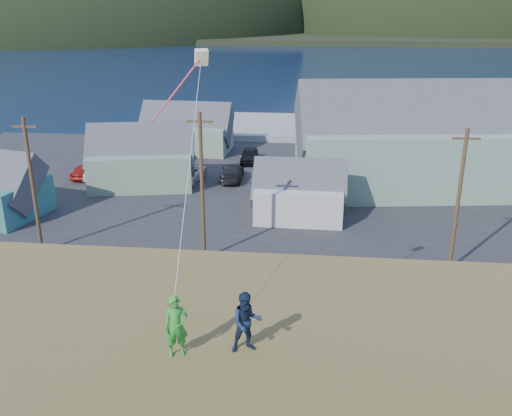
{
  "coord_description": "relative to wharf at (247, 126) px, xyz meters",
  "views": [
    {
      "loc": [
        2.49,
        -31.58,
        16.11
      ],
      "look_at": [
        0.5,
        -12.06,
        8.8
      ],
      "focal_mm": 40.0,
      "sensor_mm": 36.0,
      "label": 1
    }
  ],
  "objects": [
    {
      "name": "ground",
      "position": [
        6.0,
        -40.0,
        -0.45
      ],
      "size": [
        900.0,
        900.0,
        0.0
      ],
      "primitive_type": "plane",
      "color": "#0A1638",
      "rests_on": "ground"
    },
    {
      "name": "grass_strip",
      "position": [
        6.0,
        -42.0,
        -0.4
      ],
      "size": [
        110.0,
        8.0,
        0.1
      ],
      "primitive_type": "cube",
      "color": "#4C3D19",
      "rests_on": "ground"
    },
    {
      "name": "waterfront_lot",
      "position": [
        6.0,
        -23.0,
        -0.39
      ],
      "size": [
        72.0,
        36.0,
        0.12
      ],
      "primitive_type": "cube",
      "color": "#28282B",
      "rests_on": "ground"
    },
    {
      "name": "wharf",
      "position": [
        0.0,
        0.0,
        0.0
      ],
      "size": [
        26.0,
        14.0,
        0.9
      ],
      "primitive_type": "cube",
      "color": "gray",
      "rests_on": "ground"
    },
    {
      "name": "far_shore",
      "position": [
        6.0,
        290.0,
        0.55
      ],
      "size": [
        900.0,
        320.0,
        2.0
      ],
      "primitive_type": "cube",
      "color": "black",
      "rests_on": "ground"
    },
    {
      "name": "far_hills",
      "position": [
        41.59,
        239.38,
        1.55
      ],
      "size": [
        760.0,
        265.0,
        143.0
      ],
      "color": "black",
      "rests_on": "ground"
    },
    {
      "name": "lodge",
      "position": [
        23.5,
        -21.61,
        3.99
      ],
      "size": [
        33.69,
        13.44,
        11.53
      ],
      "rotation": [
        0.0,
        0.0,
        0.13
      ],
      "color": "gray",
      "rests_on": "waterfront_lot"
    },
    {
      "name": "shed_palegreen_near",
      "position": [
        -6.62,
        -23.9,
        2.12
      ],
      "size": [
        10.27,
        7.46,
        6.8
      ],
      "rotation": [
        0.0,
        0.0,
        0.19
      ],
      "color": "gray",
      "rests_on": "waterfront_lot"
    },
    {
      "name": "shed_white",
      "position": [
        7.63,
        -30.56,
        1.72
      ],
      "size": [
        7.14,
        4.81,
        5.6
      ],
      "rotation": [
        0.0,
        0.0,
        -0.02
      ],
      "color": "beige",
      "rests_on": "waterfront_lot"
    },
    {
      "name": "shed_palegreen_far",
      "position": [
        -5.24,
        -11.61,
        2.08
      ],
      "size": [
        10.11,
        6.1,
        6.6
      ],
      "rotation": [
        0.0,
        0.0,
        -0.06
      ],
      "color": "gray",
      "rests_on": "waterfront_lot"
    },
    {
      "name": "utility_poles",
      "position": [
        3.16,
        -38.5,
        4.26
      ],
      "size": [
        26.79,
        0.24,
        9.58
      ],
      "color": "#47331E",
      "rests_on": "waterfront_lot"
    },
    {
      "name": "parked_cars",
      "position": [
        -5.23,
        -19.17,
        0.4
      ],
      "size": [
        16.57,
        11.94,
        1.55
      ],
      "color": "white",
      "rests_on": "waterfront_lot"
    },
    {
      "name": "kite_flyer_green",
      "position": [
        5.13,
        -59.07,
        7.61
      ],
      "size": [
        0.74,
        0.63,
        1.73
      ],
      "primitive_type": "imported",
      "rotation": [
        0.0,
        0.0,
        0.42
      ],
      "color": "green",
      "rests_on": "hillside"
    },
    {
      "name": "kite_flyer_navy",
      "position": [
        6.93,
        -58.67,
        7.6
      ],
      "size": [
        0.99,
        0.87,
        1.71
      ],
      "primitive_type": "imported",
      "rotation": [
        0.0,
        0.0,
        0.32
      ],
      "color": "#16243E",
      "rests_on": "hillside"
    },
    {
      "name": "kite_rig",
      "position": [
        4.41,
        -51.58,
        13.42
      ],
      "size": [
        0.96,
        4.19,
        9.39
      ],
      "color": "#F1F1B7",
      "rests_on": "ground"
    }
  ]
}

